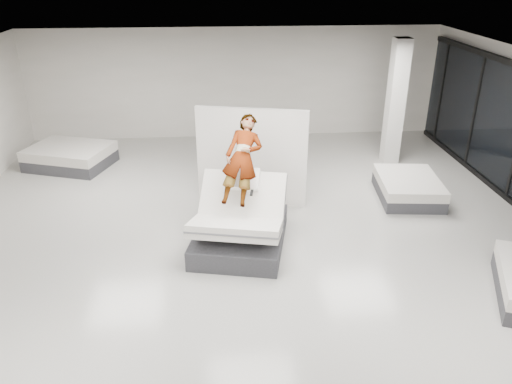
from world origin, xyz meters
TOP-DOWN VIEW (x-y plane):
  - room at (0.00, 0.00)m, footprint 14.00×14.04m
  - hero_bed at (-0.18, 0.52)m, footprint 2.00×2.41m
  - person at (-0.11, 0.83)m, footprint 0.98×1.73m
  - remote at (0.03, 0.44)m, footprint 0.08×0.15m
  - divider_panel at (0.16, 2.29)m, footprint 2.33×0.65m
  - flat_bed_right_far at (3.70, 2.29)m, footprint 1.47×1.85m
  - flat_bed_left_far at (-4.38, 4.84)m, footprint 2.34×2.03m
  - column at (4.00, 4.50)m, footprint 0.40×0.40m

SIDE VIEW (x-z plane):
  - flat_bed_right_far at x=3.70m, z-range 0.00..0.47m
  - flat_bed_left_far at x=-4.38m, z-range 0.00..0.54m
  - hero_bed at x=-0.18m, z-range -0.26..1.09m
  - divider_panel at x=0.16m, z-range 0.00..2.15m
  - remote at x=0.03m, z-range 1.07..1.15m
  - person at x=-0.11m, z-range 0.61..2.05m
  - room at x=0.00m, z-range 0.00..3.20m
  - column at x=4.00m, z-range 0.00..3.20m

